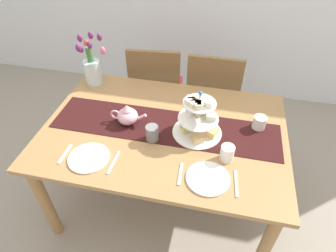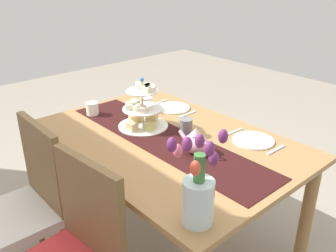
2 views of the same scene
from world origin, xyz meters
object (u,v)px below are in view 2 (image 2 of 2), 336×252
Objects in this scene: tiered_cake_stand at (142,110)px; dinner_plate_right at (173,108)px; tulip_vase at (198,192)px; dinner_plate_left at (253,140)px; fork_left at (276,150)px; fork_right at (188,114)px; mug_grey at (186,127)px; teapot at (196,143)px; mug_white_text at (146,104)px; knife_right at (159,103)px; chair_right at (25,202)px; knife_left at (233,132)px; dining_table at (166,153)px; cream_jug at (92,109)px.

tiered_cake_stand is 0.37m from dinner_plate_right.
dinner_plate_left is at bearing -69.31° from tulip_vase.
fork_right is at bearing 0.00° from fork_left.
tulip_vase is 0.77m from mug_grey.
teapot reaches higher than mug_white_text.
fork_right is 0.88× the size of knife_right.
chair_right is 9.58× the size of mug_grey.
chair_right is at bearing 86.63° from tiered_cake_stand.
knife_left and knife_right have the same top height.
tulip_vase is at bearing -158.35° from chair_right.
fork_right is at bearing -94.61° from chair_right.
mug_grey is (0.31, 0.22, 0.05)m from dinner_plate_left.
tiered_cake_stand is 2.03× the size of fork_right.
tulip_vase is at bearing 142.21° from dinner_plate_right.
tiered_cake_stand is 3.20× the size of mug_grey.
teapot is (-0.44, -0.00, -0.05)m from tiered_cake_stand.
mug_white_text is at bearing 35.04° from fork_right.
chair_right is at bearing 98.78° from mug_white_text.
dining_table is at bearing 132.73° from dinner_plate_right.
chair_right is 6.07× the size of fork_left.
cream_jug is at bearing 21.41° from mug_grey.
teapot is 1.59× the size of fork_right.
teapot is 0.36m from dinner_plate_left.
chair_right is (0.25, 0.74, -0.12)m from dining_table.
mug_white_text is (0.89, 0.16, 0.04)m from fork_left.
cream_jug is 0.62m from fork_right.
tulip_vase is 1.23m from cream_jug.
dinner_plate_right is (0.52, 0.00, 0.00)m from knife_left.
mug_white_text is (0.44, -0.06, -0.00)m from mug_grey.
cream_jug is 0.57× the size of fork_left.
cream_jug reaches higher than dinner_plate_left.
knife_left is at bearing 180.00° from fork_right.
dinner_plate_left is at bearing -148.99° from tiered_cake_stand.
chair_right is 5.35× the size of knife_right.
dinner_plate_left is at bearing 180.00° from fork_right.
mug_white_text is at bearing -43.75° from tiered_cake_stand.
teapot is 0.63× the size of tulip_vase.
mug_white_text reaches higher than dinner_plate_right.
mug_white_text is (0.75, 0.16, 0.04)m from dinner_plate_left.
tiered_cake_stand is 0.26m from mug_white_text.
fork_right is at bearing 0.00° from dinner_plate_left.
tiered_cake_stand is 0.28m from mug_grey.
cream_jug is 0.37× the size of dinner_plate_right.
mug_grey is (-0.36, 0.22, 0.05)m from dinner_plate_right.
knife_left is at bearing 180.00° from knife_right.
fork_right is (-0.41, -0.47, -0.04)m from cream_jug.
cream_jug is at bearing 26.74° from dinner_plate_left.
tulip_vase is 2.52× the size of fork_right.
dinner_plate_right is (0.31, -0.34, 0.10)m from dining_table.
fork_left is (-0.26, -0.34, -0.06)m from teapot.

